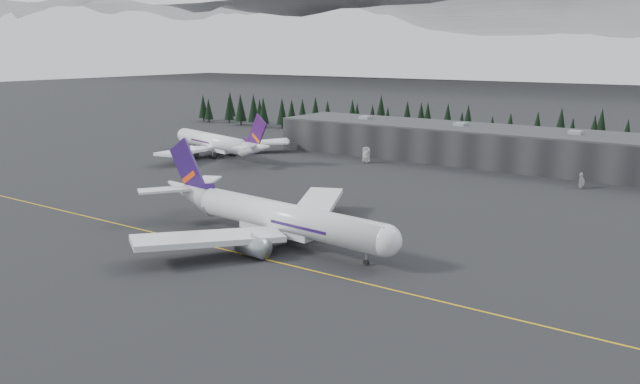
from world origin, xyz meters
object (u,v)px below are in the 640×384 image
Objects in this scene: jet_main at (268,215)px; gse_vehicle_b at (581,186)px; terminal at (486,145)px; gse_vehicle_a at (366,161)px; jet_parked at (220,143)px.

gse_vehicle_b is at bearing 69.14° from jet_main.
terminal is 116.70m from jet_main.
jet_main is at bearing -82.02° from gse_vehicle_a.
gse_vehicle_b is (43.96, 91.05, -4.75)m from jet_main.
gse_vehicle_a is (52.00, 20.15, -4.38)m from jet_parked.
gse_vehicle_b is (38.48, -25.52, -5.50)m from terminal.
jet_main is 108.53m from jet_parked.
terminal is 43.05m from gse_vehicle_a.
terminal is at bearing -141.25° from gse_vehicle_b.
jet_parked reaches higher than terminal.
jet_parked is 10.60× the size of gse_vehicle_a.
jet_main reaches higher than gse_vehicle_b.
terminal is 34.01× the size of gse_vehicle_b.
jet_parked is 126.90m from gse_vehicle_b.
jet_main reaches higher than terminal.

